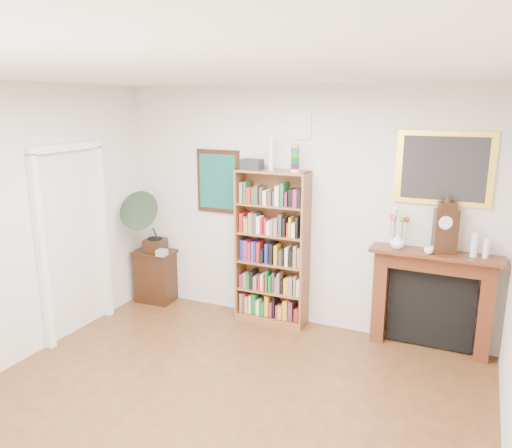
{
  "coord_description": "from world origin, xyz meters",
  "views": [
    {
      "loc": [
        1.9,
        -2.88,
        2.6
      ],
      "look_at": [
        -0.14,
        1.6,
        1.4
      ],
      "focal_mm": 35.0,
      "sensor_mm": 36.0,
      "label": 1
    }
  ],
  "objects_px": {
    "bookshelf": "(272,240)",
    "teacup": "(429,250)",
    "side_cabinet": "(156,276)",
    "mantel_clock": "(445,229)",
    "cd_stack": "(162,253)",
    "gramophone": "(147,218)",
    "flower_vase": "(398,241)",
    "bottle_left": "(474,245)",
    "bottle_right": "(486,248)",
    "fireplace": "(432,292)"
  },
  "relations": [
    {
      "from": "gramophone",
      "to": "bottle_right",
      "type": "height_order",
      "value": "gramophone"
    },
    {
      "from": "side_cabinet",
      "to": "flower_vase",
      "type": "bearing_deg",
      "value": -3.1
    },
    {
      "from": "fireplace",
      "to": "bookshelf",
      "type": "bearing_deg",
      "value": -176.96
    },
    {
      "from": "teacup",
      "to": "cd_stack",
      "type": "bearing_deg",
      "value": -178.09
    },
    {
      "from": "flower_vase",
      "to": "bottle_right",
      "type": "relative_size",
      "value": 0.81
    },
    {
      "from": "bookshelf",
      "to": "bottle_left",
      "type": "relative_size",
      "value": 8.87
    },
    {
      "from": "cd_stack",
      "to": "bottle_right",
      "type": "bearing_deg",
      "value": 2.92
    },
    {
      "from": "cd_stack",
      "to": "fireplace",
      "type": "bearing_deg",
      "value": 4.23
    },
    {
      "from": "bookshelf",
      "to": "bottle_left",
      "type": "distance_m",
      "value": 2.18
    },
    {
      "from": "teacup",
      "to": "mantel_clock",
      "type": "bearing_deg",
      "value": 30.87
    },
    {
      "from": "bookshelf",
      "to": "cd_stack",
      "type": "height_order",
      "value": "bookshelf"
    },
    {
      "from": "bookshelf",
      "to": "side_cabinet",
      "type": "xyz_separation_m",
      "value": [
        -1.66,
        -0.03,
        -0.68
      ]
    },
    {
      "from": "flower_vase",
      "to": "bookshelf",
      "type": "bearing_deg",
      "value": -179.96
    },
    {
      "from": "side_cabinet",
      "to": "bottle_right",
      "type": "distance_m",
      "value": 4.03
    },
    {
      "from": "bookshelf",
      "to": "mantel_clock",
      "type": "xyz_separation_m",
      "value": [
        1.89,
        0.02,
        0.33
      ]
    },
    {
      "from": "cd_stack",
      "to": "gramophone",
      "type": "bearing_deg",
      "value": 175.83
    },
    {
      "from": "side_cabinet",
      "to": "cd_stack",
      "type": "height_order",
      "value": "cd_stack"
    },
    {
      "from": "fireplace",
      "to": "bottle_left",
      "type": "bearing_deg",
      "value": -7.65
    },
    {
      "from": "cd_stack",
      "to": "teacup",
      "type": "relative_size",
      "value": 1.27
    },
    {
      "from": "side_cabinet",
      "to": "teacup",
      "type": "bearing_deg",
      "value": -4.17
    },
    {
      "from": "bookshelf",
      "to": "teacup",
      "type": "distance_m",
      "value": 1.75
    },
    {
      "from": "side_cabinet",
      "to": "bottle_left",
      "type": "height_order",
      "value": "bottle_left"
    },
    {
      "from": "flower_vase",
      "to": "cd_stack",
      "type": "bearing_deg",
      "value": -176.68
    },
    {
      "from": "cd_stack",
      "to": "teacup",
      "type": "height_order",
      "value": "teacup"
    },
    {
      "from": "bookshelf",
      "to": "teacup",
      "type": "height_order",
      "value": "bookshelf"
    },
    {
      "from": "side_cabinet",
      "to": "teacup",
      "type": "distance_m",
      "value": 3.5
    },
    {
      "from": "cd_stack",
      "to": "flower_vase",
      "type": "distance_m",
      "value": 2.92
    },
    {
      "from": "teacup",
      "to": "bottle_left",
      "type": "height_order",
      "value": "bottle_left"
    },
    {
      "from": "side_cabinet",
      "to": "mantel_clock",
      "type": "xyz_separation_m",
      "value": [
        3.55,
        0.05,
        1.01
      ]
    },
    {
      "from": "gramophone",
      "to": "bottle_left",
      "type": "distance_m",
      "value": 3.83
    },
    {
      "from": "bottle_left",
      "to": "bottle_right",
      "type": "distance_m",
      "value": 0.11
    },
    {
      "from": "flower_vase",
      "to": "bottle_right",
      "type": "bearing_deg",
      "value": 1.58
    },
    {
      "from": "side_cabinet",
      "to": "bookshelf",
      "type": "bearing_deg",
      "value": -2.59
    },
    {
      "from": "bookshelf",
      "to": "side_cabinet",
      "type": "height_order",
      "value": "bookshelf"
    },
    {
      "from": "fireplace",
      "to": "teacup",
      "type": "height_order",
      "value": "teacup"
    },
    {
      "from": "gramophone",
      "to": "cd_stack",
      "type": "xyz_separation_m",
      "value": [
        0.21,
        -0.02,
        -0.43
      ]
    },
    {
      "from": "bookshelf",
      "to": "side_cabinet",
      "type": "distance_m",
      "value": 1.8
    },
    {
      "from": "flower_vase",
      "to": "bottle_left",
      "type": "xyz_separation_m",
      "value": [
        0.74,
        0.02,
        0.04
      ]
    },
    {
      "from": "bookshelf",
      "to": "mantel_clock",
      "type": "bearing_deg",
      "value": 0.39
    },
    {
      "from": "teacup",
      "to": "bottle_left",
      "type": "xyz_separation_m",
      "value": [
        0.42,
        0.08,
        0.08
      ]
    },
    {
      "from": "bookshelf",
      "to": "bottle_right",
      "type": "xyz_separation_m",
      "value": [
        2.28,
        0.02,
        0.17
      ]
    },
    {
      "from": "bottle_left",
      "to": "flower_vase",
      "type": "bearing_deg",
      "value": -178.29
    },
    {
      "from": "bookshelf",
      "to": "mantel_clock",
      "type": "relative_size",
      "value": 3.99
    },
    {
      "from": "bottle_right",
      "to": "flower_vase",
      "type": "bearing_deg",
      "value": -178.42
    },
    {
      "from": "bottle_left",
      "to": "fireplace",
      "type": "bearing_deg",
      "value": 171.69
    },
    {
      "from": "bookshelf",
      "to": "teacup",
      "type": "bearing_deg",
      "value": -2.21
    },
    {
      "from": "side_cabinet",
      "to": "cd_stack",
      "type": "distance_m",
      "value": 0.46
    },
    {
      "from": "bottle_right",
      "to": "side_cabinet",
      "type": "bearing_deg",
      "value": -179.16
    },
    {
      "from": "cd_stack",
      "to": "bottle_left",
      "type": "relative_size",
      "value": 0.5
    },
    {
      "from": "mantel_clock",
      "to": "bottle_left",
      "type": "xyz_separation_m",
      "value": [
        0.28,
        0.0,
        -0.14
      ]
    }
  ]
}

